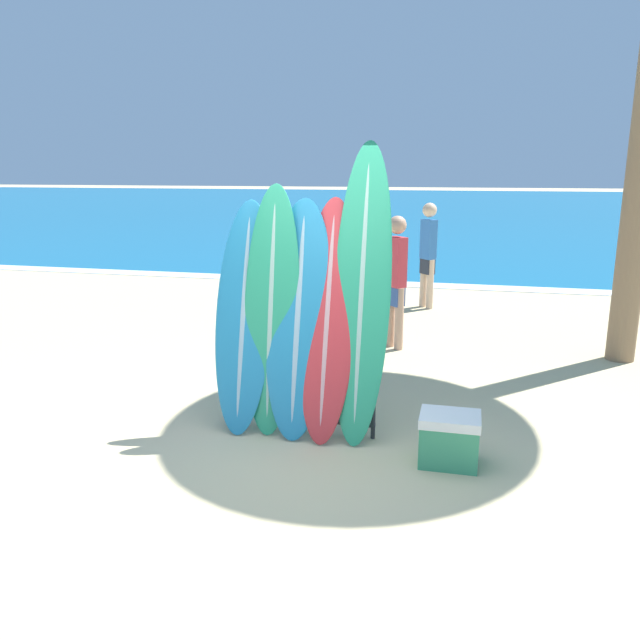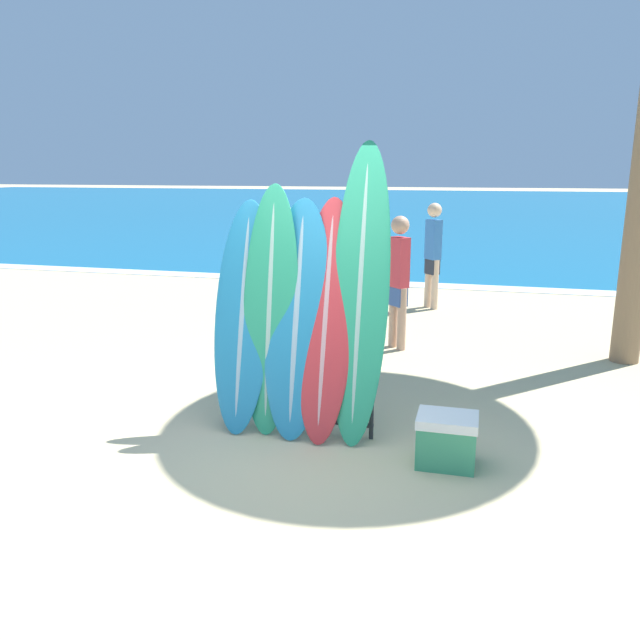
% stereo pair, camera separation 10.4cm
% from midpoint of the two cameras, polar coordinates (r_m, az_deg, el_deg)
% --- Properties ---
extents(ground_plane, '(160.00, 160.00, 0.00)m').
position_cam_midpoint_polar(ground_plane, '(5.05, -1.91, -13.50)').
color(ground_plane, '#CCB789').
extents(ocean_water, '(120.00, 60.00, 0.01)m').
position_cam_midpoint_polar(ocean_water, '(41.99, 13.02, 10.13)').
color(ocean_water, '#146693').
rests_on(ocean_water, ground_plane).
extents(surfboard_rack, '(1.38, 0.04, 0.83)m').
position_cam_midpoint_polar(surfboard_rack, '(5.56, -1.55, -5.88)').
color(surfboard_rack, '#28282D').
rests_on(surfboard_rack, ground_plane).
extents(surfboard_slot_0, '(0.53, 0.60, 2.05)m').
position_cam_midpoint_polar(surfboard_slot_0, '(5.58, -6.53, 0.30)').
color(surfboard_slot_0, teal).
rests_on(surfboard_slot_0, ground_plane).
extents(surfboard_slot_1, '(0.50, 0.46, 2.19)m').
position_cam_midpoint_polar(surfboard_slot_1, '(5.48, -4.03, 0.85)').
color(surfboard_slot_1, '#289E70').
rests_on(surfboard_slot_1, ground_plane).
extents(surfboard_slot_2, '(0.59, 0.61, 2.07)m').
position_cam_midpoint_polar(surfboard_slot_2, '(5.42, -1.55, 0.09)').
color(surfboard_slot_2, teal).
rests_on(surfboard_slot_2, ground_plane).
extents(surfboard_slot_3, '(0.50, 0.68, 2.08)m').
position_cam_midpoint_polar(surfboard_slot_3, '(5.36, 1.13, -0.00)').
color(surfboard_slot_3, red).
rests_on(surfboard_slot_3, ground_plane).
extents(surfboard_slot_4, '(0.50, 0.68, 2.55)m').
position_cam_midpoint_polar(surfboard_slot_4, '(5.30, 4.26, 2.42)').
color(surfboard_slot_4, '#289E70').
rests_on(surfboard_slot_4, ground_plane).
extents(person_near_water, '(0.29, 0.29, 1.73)m').
position_cam_midpoint_polar(person_near_water, '(8.11, 7.57, 3.87)').
color(person_near_water, tan).
rests_on(person_near_water, ground_plane).
extents(person_mid_beach, '(0.24, 0.28, 1.63)m').
position_cam_midpoint_polar(person_mid_beach, '(11.42, -2.41, 6.50)').
color(person_mid_beach, tan).
rests_on(person_mid_beach, ground_plane).
extents(person_far_left, '(0.29, 0.30, 1.77)m').
position_cam_midpoint_polar(person_far_left, '(10.64, 10.56, 6.16)').
color(person_far_left, beige).
rests_on(person_far_left, ground_plane).
extents(cooler_box, '(0.47, 0.37, 0.42)m').
position_cam_midpoint_polar(cooler_box, '(5.15, 12.07, -10.66)').
color(cooler_box, '#389366').
rests_on(cooler_box, ground_plane).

